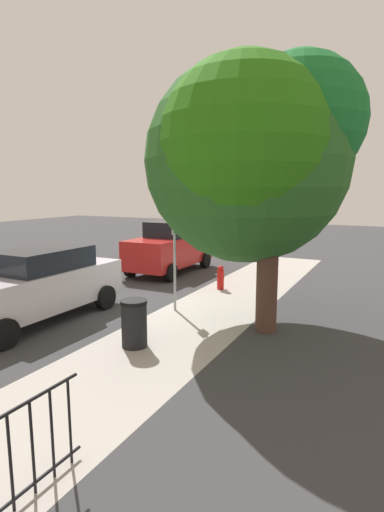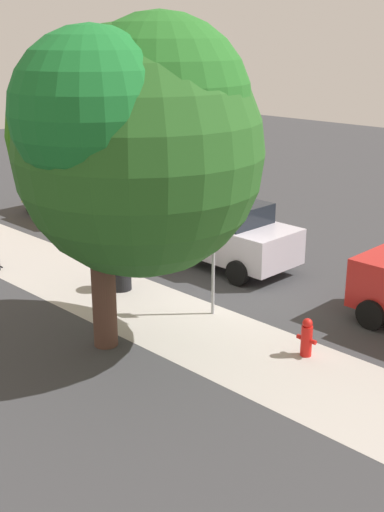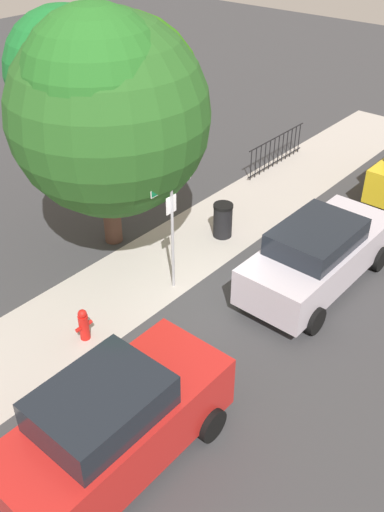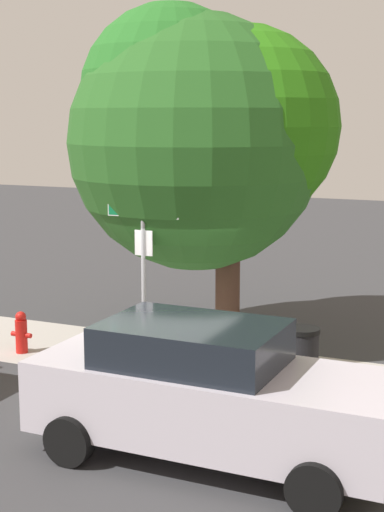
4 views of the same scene
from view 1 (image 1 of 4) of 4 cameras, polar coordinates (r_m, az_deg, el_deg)
ground_plane at (r=10.86m, az=-4.99°, el=-7.70°), size 60.00×60.00×0.00m
sidewalk_strip at (r=8.61m, az=-4.63°, el=-12.33°), size 24.00×2.60×0.00m
street_sign at (r=10.47m, az=-2.48°, el=3.64°), size 1.29×0.07×3.07m
shade_tree at (r=9.45m, az=8.42°, el=15.02°), size 4.91×4.89×6.32m
car_red at (r=15.67m, az=-3.07°, el=1.29°), size 4.17×1.94×1.98m
car_silver at (r=10.54m, az=-21.22°, el=-3.79°), size 4.64×2.00×1.76m
fire_hydrant at (r=13.02m, az=4.06°, el=-3.06°), size 0.42×0.22×0.78m
trash_bin at (r=8.40m, az=-8.17°, el=-9.38°), size 0.55×0.55×0.98m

